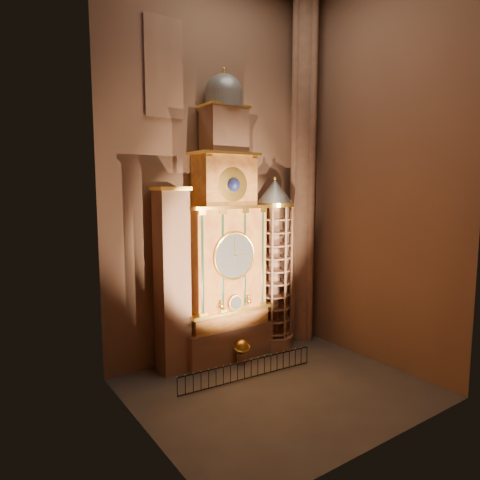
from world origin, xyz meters
TOP-DOWN VIEW (x-y plane):
  - floor at (0.00, 0.00)m, footprint 14.00×14.00m
  - wall_back at (0.00, 6.00)m, footprint 22.00×0.00m
  - wall_left at (-7.00, 0.00)m, footprint 0.00×22.00m
  - wall_right at (7.00, 0.00)m, footprint 0.00×22.00m
  - astronomical_clock at (0.00, 4.96)m, footprint 5.60×2.41m
  - portrait_tower at (-3.40, 4.98)m, footprint 1.80×1.60m
  - stair_turret at (3.50, 4.70)m, footprint 2.50×2.50m
  - gothic_pier at (6.10, 5.00)m, footprint 2.04×2.04m
  - stained_glass_window at (-3.20, 5.92)m, footprint 2.20×0.14m
  - celestial_globe at (0.23, 3.60)m, footprint 1.16×1.12m
  - iron_railing at (-0.67, 1.69)m, footprint 7.98×0.63m

SIDE VIEW (x-z plane):
  - floor at x=0.00m, z-range 0.00..0.00m
  - iron_railing at x=-0.67m, z-range 0.04..1.05m
  - celestial_globe at x=0.23m, z-range 0.14..1.57m
  - portrait_tower at x=-3.40m, z-range 0.05..10.25m
  - stair_turret at x=3.50m, z-range -0.13..10.67m
  - astronomical_clock at x=0.00m, z-range -1.67..15.03m
  - wall_back at x=0.00m, z-range 0.00..22.00m
  - wall_left at x=-7.00m, z-range 0.00..22.00m
  - wall_right at x=7.00m, z-range 0.00..22.00m
  - gothic_pier at x=6.10m, z-range 0.00..22.00m
  - stained_glass_window at x=-3.20m, z-range 13.90..19.10m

